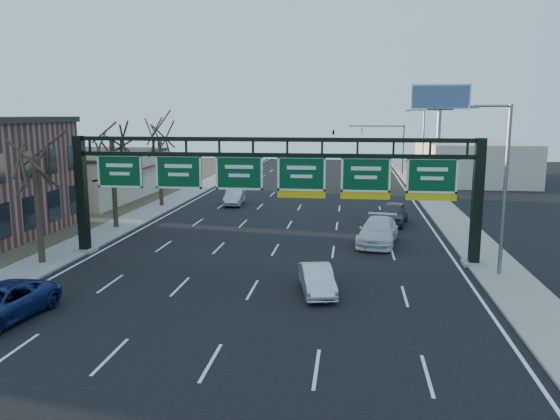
# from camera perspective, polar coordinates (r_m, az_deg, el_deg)

# --- Properties ---
(ground) EXTENTS (160.00, 160.00, 0.00)m
(ground) POSITION_cam_1_polar(r_m,az_deg,el_deg) (25.20, -3.74, -9.73)
(ground) COLOR black
(ground) RESTS_ON ground
(sidewalk_left) EXTENTS (3.00, 120.00, 0.12)m
(sidewalk_left) POSITION_cam_1_polar(r_m,az_deg,el_deg) (47.41, -14.28, -0.55)
(sidewalk_left) COLOR gray
(sidewalk_left) RESTS_ON ground
(sidewalk_right) EXTENTS (3.00, 120.00, 0.12)m
(sidewalk_right) POSITION_cam_1_polar(r_m,az_deg,el_deg) (44.80, 17.79, -1.32)
(sidewalk_right) COLOR gray
(sidewalk_right) RESTS_ON ground
(dirt_strip_left) EXTENTS (21.00, 120.00, 0.06)m
(dirt_strip_left) POSITION_cam_1_polar(r_m,az_deg,el_deg) (53.14, -26.59, -0.22)
(dirt_strip_left) COLOR #473D2B
(dirt_strip_left) RESTS_ON ground
(lane_markings) EXTENTS (21.60, 120.00, 0.01)m
(lane_markings) POSITION_cam_1_polar(r_m,az_deg,el_deg) (44.33, 1.29, -1.03)
(lane_markings) COLOR white
(lane_markings) RESTS_ON ground
(sign_gantry) EXTENTS (24.60, 1.20, 7.20)m
(sign_gantry) POSITION_cam_1_polar(r_m,az_deg,el_deg) (31.81, -0.75, 3.02)
(sign_gantry) COLOR black
(sign_gantry) RESTS_ON ground
(cream_strip) EXTENTS (10.90, 18.40, 4.70)m
(cream_strip) POSITION_cam_1_polar(r_m,az_deg,el_deg) (58.76, -19.03, 3.48)
(cream_strip) COLOR #BEB79E
(cream_strip) RESTS_ON ground
(building_right_distant) EXTENTS (12.00, 20.00, 5.00)m
(building_right_distant) POSITION_cam_1_polar(r_m,az_deg,el_deg) (75.07, 19.32, 4.88)
(building_right_distant) COLOR #BEB79E
(building_right_distant) RESTS_ON ground
(tree_gantry) EXTENTS (3.60, 3.60, 8.48)m
(tree_gantry) POSITION_cam_1_polar(r_m,az_deg,el_deg) (33.26, -24.42, 6.74)
(tree_gantry) COLOR #33261C
(tree_gantry) RESTS_ON sidewalk_left
(tree_mid) EXTENTS (3.60, 3.60, 9.24)m
(tree_mid) POSITION_cam_1_polar(r_m,az_deg,el_deg) (42.07, -17.27, 8.70)
(tree_mid) COLOR #33261C
(tree_mid) RESTS_ON sidewalk_left
(tree_far) EXTENTS (3.60, 3.60, 8.86)m
(tree_far) POSITION_cam_1_polar(r_m,az_deg,el_deg) (51.33, -12.56, 8.65)
(tree_far) COLOR #33261C
(tree_far) RESTS_ON sidewalk_left
(streetlight_near) EXTENTS (2.15, 0.22, 9.00)m
(streetlight_near) POSITION_cam_1_polar(r_m,az_deg,el_deg) (30.46, 22.27, 2.82)
(streetlight_near) COLOR slate
(streetlight_near) RESTS_ON sidewalk_right
(streetlight_far) EXTENTS (2.15, 0.22, 9.00)m
(streetlight_far) POSITION_cam_1_polar(r_m,az_deg,el_deg) (63.81, 14.60, 6.64)
(streetlight_far) COLOR slate
(streetlight_far) RESTS_ON sidewalk_right
(billboard_right) EXTENTS (7.00, 0.50, 12.00)m
(billboard_right) POSITION_cam_1_polar(r_m,az_deg,el_deg) (69.00, 16.36, 10.10)
(billboard_right) COLOR slate
(billboard_right) RESTS_ON ground
(traffic_signal_mast) EXTENTS (10.16, 0.54, 7.00)m
(traffic_signal_mast) POSITION_cam_1_polar(r_m,az_deg,el_deg) (78.31, 8.31, 7.73)
(traffic_signal_mast) COLOR black
(traffic_signal_mast) RESTS_ON ground
(car_silver_sedan) EXTENTS (2.19, 4.24, 1.33)m
(car_silver_sedan) POSITION_cam_1_polar(r_m,az_deg,el_deg) (26.42, 3.89, -7.27)
(car_silver_sedan) COLOR silver
(car_silver_sedan) RESTS_ON ground
(car_white_wagon) EXTENTS (3.23, 6.07, 1.67)m
(car_white_wagon) POSITION_cam_1_polar(r_m,az_deg,el_deg) (36.67, 10.20, -2.21)
(car_white_wagon) COLOR white
(car_white_wagon) RESTS_ON ground
(car_grey_far) EXTENTS (2.89, 5.20, 1.67)m
(car_grey_far) POSITION_cam_1_polar(r_m,az_deg,el_deg) (43.53, 11.75, -0.33)
(car_grey_far) COLOR #3D4042
(car_grey_far) RESTS_ON ground
(car_silver_distant) EXTENTS (1.85, 4.58, 1.48)m
(car_silver_distant) POSITION_cam_1_polar(r_m,az_deg,el_deg) (51.83, -4.76, 1.38)
(car_silver_distant) COLOR #B2B1B6
(car_silver_distant) RESTS_ON ground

